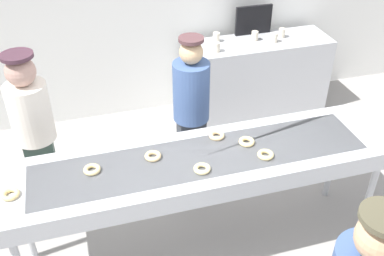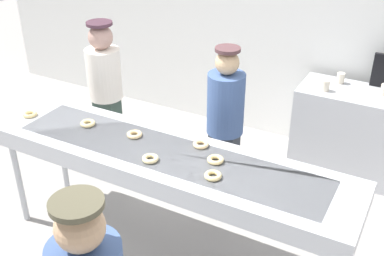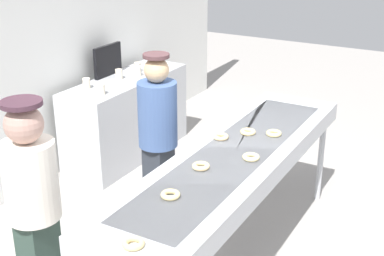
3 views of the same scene
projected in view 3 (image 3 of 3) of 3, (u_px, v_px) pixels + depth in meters
name	position (u px, v px, depth m)	size (l,w,h in m)	color
fryer_conveyor	(234.00, 162.00, 4.02)	(2.97, 0.72, 0.99)	#B7BABF
plain_donut_0	(274.00, 133.00, 4.30)	(0.12, 0.12, 0.03)	#EED288
plain_donut_1	(170.00, 195.00, 3.36)	(0.12, 0.12, 0.03)	#E7CD88
plain_donut_2	(221.00, 137.00, 4.23)	(0.12, 0.12, 0.03)	#EBC58B
plain_donut_3	(251.00, 157.00, 3.88)	(0.12, 0.12, 0.03)	beige
plain_donut_4	(201.00, 166.00, 3.74)	(0.12, 0.12, 0.03)	#E7C588
plain_donut_5	(133.00, 243.00, 2.87)	(0.12, 0.12, 0.03)	#F2D285
plain_donut_6	(248.00, 132.00, 4.33)	(0.12, 0.12, 0.03)	#F0D189
worker_baker	(34.00, 204.00, 3.41)	(0.34, 0.34, 1.62)	#2C3F37
worker_assistant	(158.00, 137.00, 4.49)	(0.32, 0.32, 1.61)	#2A2F37
prep_counter	(127.00, 117.00, 6.16)	(1.71, 0.57, 0.93)	#B7BABF
paper_cup_0	(101.00, 89.00, 5.43)	(0.08, 0.08, 0.11)	beige
paper_cup_1	(87.00, 83.00, 5.62)	(0.08, 0.08, 0.11)	beige
paper_cup_2	(119.00, 74.00, 5.94)	(0.08, 0.08, 0.11)	beige
paper_cup_3	(138.00, 71.00, 6.05)	(0.08, 0.08, 0.11)	beige
paper_cup_4	(138.00, 67.00, 6.21)	(0.08, 0.08, 0.11)	beige
menu_display	(108.00, 60.00, 6.03)	(0.45, 0.04, 0.35)	black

